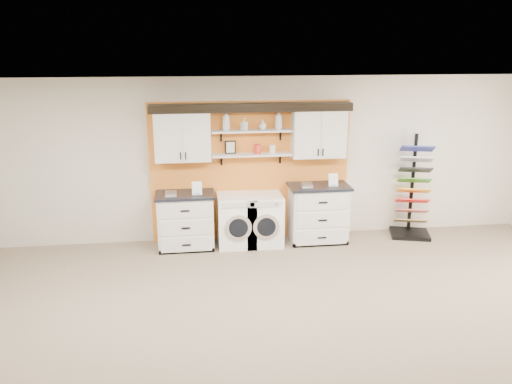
{
  "coord_description": "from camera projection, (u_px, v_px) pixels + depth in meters",
  "views": [
    {
      "loc": [
        -0.99,
        -4.3,
        3.26
      ],
      "look_at": [
        -0.12,
        2.3,
        1.32
      ],
      "focal_mm": 35.0,
      "sensor_mm": 36.0,
      "label": 1
    }
  ],
  "objects": [
    {
      "name": "soap_bottle_a",
      "position": [
        226.0,
        120.0,
        8.1
      ],
      "size": [
        0.18,
        0.18,
        0.33
      ],
      "primitive_type": "imported",
      "rotation": [
        0.0,
        0.0,
        -2.4
      ],
      "color": "silver",
      "rests_on": "shelf_upper"
    },
    {
      "name": "dryer",
      "position": [
        263.0,
        219.0,
        8.49
      ],
      "size": [
        0.62,
        0.71,
        0.87
      ],
      "color": "white",
      "rests_on": "floor"
    },
    {
      "name": "accent_panel",
      "position": [
        251.0,
        171.0,
        8.57
      ],
      "size": [
        3.4,
        0.07,
        2.4
      ],
      "primitive_type": "cube",
      "color": "orange",
      "rests_on": "wall_back"
    },
    {
      "name": "canister_cream",
      "position": [
        272.0,
        149.0,
        8.34
      ],
      "size": [
        0.1,
        0.1,
        0.14
      ],
      "primitive_type": "cylinder",
      "color": "silver",
      "rests_on": "shelf_lower"
    },
    {
      "name": "base_cabinet_right",
      "position": [
        318.0,
        213.0,
        8.59
      ],
      "size": [
        1.03,
        0.66,
        1.0
      ],
      "color": "white",
      "rests_on": "floor"
    },
    {
      "name": "soap_bottle_c",
      "position": [
        263.0,
        125.0,
        8.2
      ],
      "size": [
        0.16,
        0.16,
        0.17
      ],
      "primitive_type": "imported",
      "rotation": [
        0.0,
        0.0,
        4.42
      ],
      "color": "silver",
      "rests_on": "shelf_upper"
    },
    {
      "name": "picture_frame",
      "position": [
        230.0,
        147.0,
        8.28
      ],
      "size": [
        0.18,
        0.02,
        0.22
      ],
      "color": "black",
      "rests_on": "shelf_lower"
    },
    {
      "name": "upper_cabinet_left",
      "position": [
        182.0,
        135.0,
        8.07
      ],
      "size": [
        0.9,
        0.35,
        0.84
      ],
      "color": "white",
      "rests_on": "wall_back"
    },
    {
      "name": "crown_molding",
      "position": [
        251.0,
        106.0,
        8.1
      ],
      "size": [
        3.3,
        0.41,
        0.13
      ],
      "color": "black",
      "rests_on": "wall_back"
    },
    {
      "name": "shelf_upper",
      "position": [
        252.0,
        131.0,
        8.2
      ],
      "size": [
        1.32,
        0.28,
        0.03
      ],
      "primitive_type": "cube",
      "color": "white",
      "rests_on": "wall_back"
    },
    {
      "name": "washer",
      "position": [
        236.0,
        220.0,
        8.43
      ],
      "size": [
        0.63,
        0.71,
        0.88
      ],
      "color": "white",
      "rests_on": "floor"
    },
    {
      "name": "shelf_lower",
      "position": [
        252.0,
        155.0,
        8.32
      ],
      "size": [
        1.32,
        0.28,
        0.03
      ],
      "primitive_type": "cube",
      "color": "white",
      "rests_on": "wall_back"
    },
    {
      "name": "soap_bottle_d",
      "position": [
        279.0,
        119.0,
        8.21
      ],
      "size": [
        0.17,
        0.17,
        0.33
      ],
      "primitive_type": "imported",
      "rotation": [
        0.0,
        0.0,
        1.99
      ],
      "color": "silver",
      "rests_on": "shelf_upper"
    },
    {
      "name": "sample_rack",
      "position": [
        412.0,
        205.0,
        8.83
      ],
      "size": [
        0.79,
        0.71,
        1.81
      ],
      "rotation": [
        0.0,
        0.0,
        -0.28
      ],
      "color": "black",
      "rests_on": "floor"
    },
    {
      "name": "upper_cabinet_right",
      "position": [
        319.0,
        132.0,
        8.35
      ],
      "size": [
        0.9,
        0.35,
        0.84
      ],
      "color": "white",
      "rests_on": "wall_back"
    },
    {
      "name": "wall_back",
      "position": [
        250.0,
        160.0,
        8.54
      ],
      "size": [
        10.0,
        0.0,
        10.0
      ],
      "primitive_type": "plane",
      "rotation": [
        1.57,
        0.0,
        0.0
      ],
      "color": "beige",
      "rests_on": "floor"
    },
    {
      "name": "base_cabinet_left",
      "position": [
        186.0,
        220.0,
        8.32
      ],
      "size": [
        0.97,
        0.66,
        0.95
      ],
      "color": "white",
      "rests_on": "floor"
    },
    {
      "name": "canister_red",
      "position": [
        258.0,
        149.0,
        8.3
      ],
      "size": [
        0.11,
        0.11,
        0.16
      ],
      "primitive_type": "cylinder",
      "color": "red",
      "rests_on": "shelf_lower"
    },
    {
      "name": "soap_bottle_b",
      "position": [
        244.0,
        124.0,
        8.16
      ],
      "size": [
        0.12,
        0.12,
        0.19
      ],
      "primitive_type": "imported",
      "rotation": [
        0.0,
        0.0,
        2.24
      ],
      "color": "silver",
      "rests_on": "shelf_upper"
    },
    {
      "name": "ceiling",
      "position": [
        304.0,
        102.0,
        4.34
      ],
      "size": [
        10.0,
        10.0,
        0.0
      ],
      "primitive_type": "plane",
      "rotation": [
        3.14,
        0.0,
        0.0
      ],
      "color": "white",
      "rests_on": "wall_back"
    },
    {
      "name": "floor",
      "position": [
        297.0,
        376.0,
        5.13
      ],
      "size": [
        10.0,
        10.0,
        0.0
      ],
      "primitive_type": "plane",
      "color": "#7E6855",
      "rests_on": "ground"
    }
  ]
}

